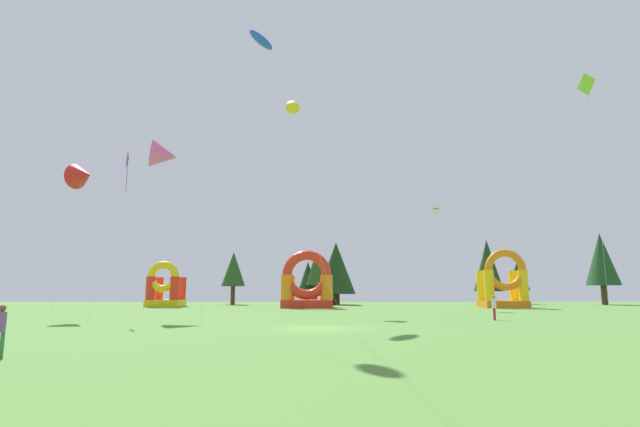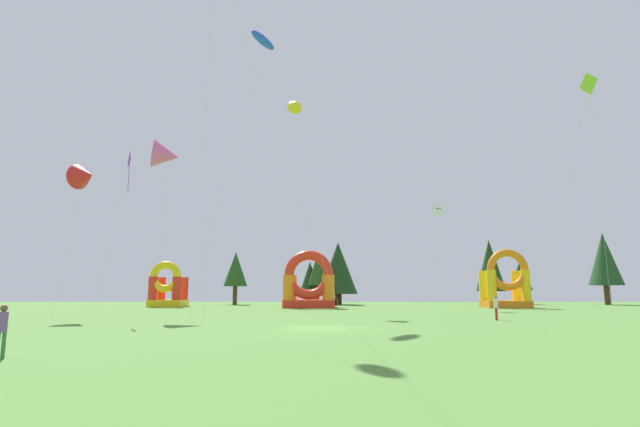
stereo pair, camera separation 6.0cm
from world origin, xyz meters
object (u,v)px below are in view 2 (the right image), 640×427
at_px(kite_blue_parafoil, 263,40).
at_px(inflatable_blue_arch, 309,287).
at_px(kite_lime_diamond, 591,86).
at_px(kite_yellow_delta, 295,105).
at_px(person_left_edge, 496,305).
at_px(kite_white_box, 438,209).
at_px(inflatable_orange_dome, 506,285).
at_px(kite_red_delta, 85,176).
at_px(person_near_camera, 2,326).
at_px(kite_purple_diamond, 131,161).
at_px(kite_pink_delta, 166,155).
at_px(inflatable_red_slide, 167,290).

relative_size(kite_blue_parafoil, inflatable_blue_arch, 3.68).
bearing_deg(kite_lime_diamond, kite_yellow_delta, 145.87).
xyz_separation_m(kite_yellow_delta, person_left_edge, (14.86, -14.06, -20.16)).
height_order(kite_yellow_delta, person_left_edge, kite_yellow_delta).
height_order(kite_blue_parafoil, person_left_edge, kite_blue_parafoil).
xyz_separation_m(kite_lime_diamond, kite_blue_parafoil, (-24.64, 6.53, 7.10)).
distance_m(kite_white_box, inflatable_orange_dome, 12.63).
distance_m(kite_red_delta, inflatable_orange_dome, 46.12).
height_order(person_left_edge, inflatable_orange_dome, inflatable_orange_dome).
bearing_deg(inflatable_orange_dome, person_near_camera, -126.31).
distance_m(kite_purple_diamond, kite_lime_diamond, 33.80).
distance_m(kite_yellow_delta, person_near_camera, 39.53).
height_order(kite_red_delta, kite_pink_delta, kite_pink_delta).
height_order(kite_blue_parafoil, kite_white_box, kite_blue_parafoil).
height_order(kite_purple_diamond, kite_pink_delta, kite_pink_delta).
xyz_separation_m(kite_red_delta, kite_blue_parafoil, (13.49, 2.57, 12.80)).
height_order(kite_purple_diamond, kite_white_box, kite_purple_diamond).
height_order(person_left_edge, inflatable_red_slide, inflatable_red_slide).
distance_m(kite_red_delta, kite_white_box, 35.96).
bearing_deg(kite_yellow_delta, kite_red_delta, -145.10).
height_order(kite_lime_diamond, kite_blue_parafoil, kite_blue_parafoil).
xyz_separation_m(inflatable_red_slide, inflatable_blue_arch, (17.73, -3.60, 0.27)).
height_order(kite_red_delta, inflatable_blue_arch, kite_red_delta).
distance_m(kite_yellow_delta, inflatable_red_slide, 28.35).
distance_m(kite_purple_diamond, inflatable_orange_dome, 43.67).
height_order(kite_lime_diamond, kite_yellow_delta, kite_yellow_delta).
xyz_separation_m(kite_lime_diamond, inflatable_orange_dome, (2.20, 24.72, -14.04)).
distance_m(kite_lime_diamond, person_left_edge, 17.31).
relative_size(kite_red_delta, kite_blue_parafoil, 0.49).
distance_m(kite_red_delta, kite_yellow_delta, 21.93).
bearing_deg(person_near_camera, kite_white_box, 28.90).
height_order(kite_yellow_delta, kite_pink_delta, kite_yellow_delta).
bearing_deg(person_left_edge, kite_pink_delta, -98.34).
height_order(kite_red_delta, kite_yellow_delta, kite_yellow_delta).
bearing_deg(kite_lime_diamond, inflatable_orange_dome, 84.91).
xyz_separation_m(kite_white_box, inflatable_red_slide, (-32.35, 7.13, -8.95)).
relative_size(kite_white_box, inflatable_orange_dome, 1.70).
distance_m(kite_yellow_delta, kite_blue_parafoil, 9.24).
bearing_deg(inflatable_blue_arch, inflatable_red_slide, 168.52).
bearing_deg(person_left_edge, kite_white_box, 178.60).
bearing_deg(kite_purple_diamond, kite_red_delta, 147.43).
height_order(kite_pink_delta, person_left_edge, kite_pink_delta).
height_order(kite_lime_diamond, person_near_camera, kite_lime_diamond).
bearing_deg(inflatable_blue_arch, kite_white_box, -13.58).
bearing_deg(kite_purple_diamond, inflatable_red_slide, 101.20).
height_order(kite_purple_diamond, inflatable_orange_dome, kite_purple_diamond).
distance_m(person_near_camera, inflatable_blue_arch, 43.38).
xyz_separation_m(kite_yellow_delta, inflatable_blue_arch, (1.22, 9.32, -18.81)).
xyz_separation_m(person_left_edge, inflatable_orange_dome, (9.55, 23.73, 1.60)).
bearing_deg(inflatable_red_slide, kite_blue_parafoil, -56.70).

